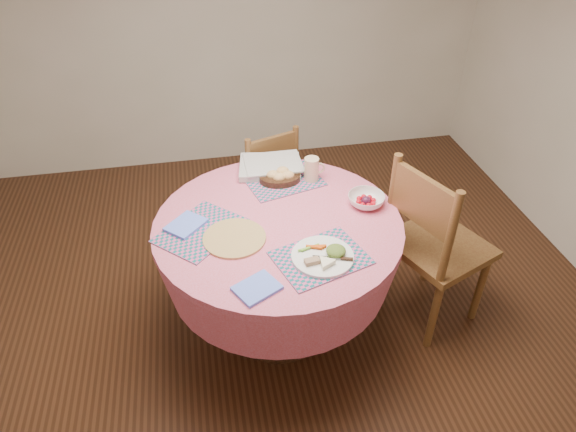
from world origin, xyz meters
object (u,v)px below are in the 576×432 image
wicker_trivet (234,238)px  chair_right (433,243)px  chair_back (264,182)px  bread_bowl (280,176)px  fruit_bowl (366,200)px  dinner_plate (324,256)px  latte_mug (312,169)px  dining_table (279,252)px

wicker_trivet → chair_right: bearing=1.3°
chair_back → bread_bowl: 0.58m
wicker_trivet → fruit_bowl: bearing=12.2°
dinner_plate → latte_mug: size_ratio=2.17×
chair_back → fruit_bowl: size_ratio=3.67×
dinner_plate → chair_back: bearing=95.2°
chair_right → wicker_trivet: chair_right is taller
dinner_plate → fruit_bowl: (0.32, 0.37, 0.01)m
latte_mug → dining_table: bearing=-126.1°
bread_bowl → latte_mug: (0.17, -0.02, 0.04)m
latte_mug → fruit_bowl: (0.22, -0.28, -0.04)m
wicker_trivet → bread_bowl: bearing=56.2°
wicker_trivet → latte_mug: bearing=42.4°
dining_table → wicker_trivet: bearing=-157.9°
chair_right → dinner_plate: (-0.67, -0.24, 0.23)m
chair_right → bread_bowl: chair_right is taller
bread_bowl → wicker_trivet: bearing=-123.8°
dining_table → wicker_trivet: wicker_trivet is taller
chair_back → latte_mug: size_ratio=6.62×
chair_back → dinner_plate: chair_back is taller
wicker_trivet → bread_bowl: bread_bowl is taller
dinner_plate → bread_bowl: bread_bowl is taller
dining_table → latte_mug: 0.50m
chair_back → latte_mug: latte_mug is taller
chair_right → wicker_trivet: 1.07m
chair_right → latte_mug: (-0.57, 0.41, 0.28)m
chair_back → dinner_plate: (0.10, -1.14, 0.32)m
wicker_trivet → dinner_plate: size_ratio=1.06×
chair_back → fruit_bowl: 0.94m
chair_right → chair_back: bearing=18.0°
dining_table → fruit_bowl: size_ratio=5.25×
fruit_bowl → latte_mug: bearing=127.8°
bread_bowl → latte_mug: bearing=-6.1°
dining_table → fruit_bowl: (0.47, 0.06, 0.22)m
dining_table → chair_back: bearing=86.4°
dining_table → dinner_plate: dinner_plate is taller
chair_back → wicker_trivet: size_ratio=2.89×
wicker_trivet → bread_bowl: (0.30, 0.45, 0.03)m
dinner_plate → dining_table: bearing=116.6°
dinner_plate → bread_bowl: bearing=96.7°
bread_bowl → fruit_bowl: 0.50m
bread_bowl → fruit_bowl: bread_bowl is taller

